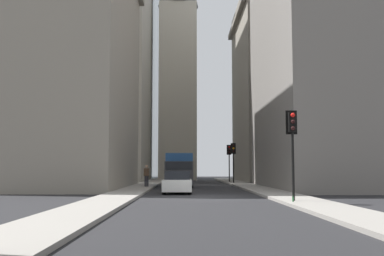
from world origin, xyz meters
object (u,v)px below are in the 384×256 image
Objects in this scene: pedestrian at (147,175)px; traffic_light_foreground at (292,134)px; traffic_light_midblock at (233,153)px; delivery_truck at (179,170)px; traffic_light_far_junction at (229,154)px; sedan_white at (177,183)px; discarded_bottle at (293,199)px.

traffic_light_foreground is at bearing -154.09° from pedestrian.
delivery_truck is at bearing 145.15° from traffic_light_midblock.
delivery_truck is at bearing -53.26° from pedestrian.
traffic_light_far_junction reaches higher than pedestrian.
sedan_white is 8.12m from pedestrian.
sedan_white is 10.56m from traffic_light_foreground.
traffic_light_far_junction is at bearing -30.44° from pedestrian.
pedestrian reaches higher than discarded_bottle.
delivery_truck is 1.59× the size of traffic_light_far_junction.
traffic_light_foreground reaches higher than discarded_bottle.
discarded_bottle is (-9.43, -5.17, -0.42)m from sedan_white.
discarded_bottle is at bearing -151.26° from sedan_white.
traffic_light_foreground is 15.13× the size of discarded_bottle.
sedan_white is 10.77m from discarded_bottle.
pedestrian is at bearing 126.74° from delivery_truck.
sedan_white is at bearing -180.00° from delivery_truck.
traffic_light_far_junction is at bearing -0.37° from discarded_bottle.
delivery_truck is 9.66m from sedan_white.
delivery_truck reaches higher than pedestrian.
discarded_bottle is (-30.70, 0.20, -2.88)m from traffic_light_far_junction.
delivery_truck reaches higher than discarded_bottle.
sedan_white is at bearing 28.74° from discarded_bottle.
traffic_light_far_junction is at bearing 0.99° from traffic_light_midblock.
traffic_light_midblock is (17.44, -5.44, 2.45)m from sedan_white.
traffic_light_foreground is 1.00× the size of traffic_light_far_junction.
traffic_light_foreground is 30.02m from traffic_light_far_junction.
discarded_bottle is (-0.68, 0.19, -2.89)m from traffic_light_foreground.
traffic_light_midblock is (7.81, -5.44, 1.65)m from delivery_truck.
pedestrian is (-13.60, 7.99, -2.05)m from traffic_light_far_junction.
traffic_light_far_junction is (11.64, -5.37, 1.67)m from delivery_truck.
pedestrian is at bearing 149.56° from traffic_light_far_junction.
discarded_bottle is at bearing 179.43° from traffic_light_midblock.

